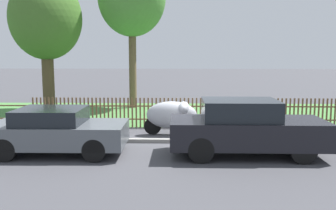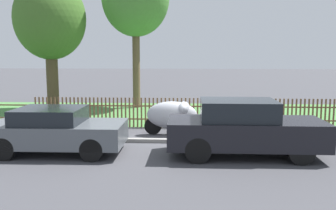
{
  "view_description": "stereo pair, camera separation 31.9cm",
  "coord_description": "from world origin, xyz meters",
  "px_view_note": "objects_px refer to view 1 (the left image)",
  "views": [
    {
      "loc": [
        -0.42,
        -11.5,
        2.79
      ],
      "look_at": [
        -0.8,
        0.88,
        1.1
      ],
      "focal_mm": 40.0,
      "sensor_mm": 36.0,
      "label": 1
    },
    {
      "loc": [
        -0.11,
        -11.49,
        2.79
      ],
      "look_at": [
        -0.8,
        0.88,
        1.1
      ],
      "focal_mm": 40.0,
      "sensor_mm": 36.0,
      "label": 2
    }
  ],
  "objects_px": {
    "parked_car_black_saloon": "(57,130)",
    "parked_car_navy_estate": "(245,127)",
    "covered_motorcycle": "(173,115)",
    "tree_nearest_kerb": "(46,20)"
  },
  "relations": [
    {
      "from": "parked_car_navy_estate",
      "to": "covered_motorcycle",
      "type": "relative_size",
      "value": 2.19
    },
    {
      "from": "parked_car_navy_estate",
      "to": "tree_nearest_kerb",
      "type": "height_order",
      "value": "tree_nearest_kerb"
    },
    {
      "from": "tree_nearest_kerb",
      "to": "parked_car_black_saloon",
      "type": "bearing_deg",
      "value": -69.38
    },
    {
      "from": "parked_car_black_saloon",
      "to": "tree_nearest_kerb",
      "type": "height_order",
      "value": "tree_nearest_kerb"
    },
    {
      "from": "parked_car_black_saloon",
      "to": "parked_car_navy_estate",
      "type": "xyz_separation_m",
      "value": [
        5.25,
        -0.01,
        0.12
      ]
    },
    {
      "from": "parked_car_navy_estate",
      "to": "tree_nearest_kerb",
      "type": "bearing_deg",
      "value": 135.53
    },
    {
      "from": "parked_car_black_saloon",
      "to": "parked_car_navy_estate",
      "type": "bearing_deg",
      "value": -0.74
    },
    {
      "from": "parked_car_black_saloon",
      "to": "parked_car_navy_estate",
      "type": "distance_m",
      "value": 5.25
    },
    {
      "from": "covered_motorcycle",
      "to": "tree_nearest_kerb",
      "type": "bearing_deg",
      "value": 142.38
    },
    {
      "from": "covered_motorcycle",
      "to": "tree_nearest_kerb",
      "type": "relative_size",
      "value": 0.3
    }
  ]
}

